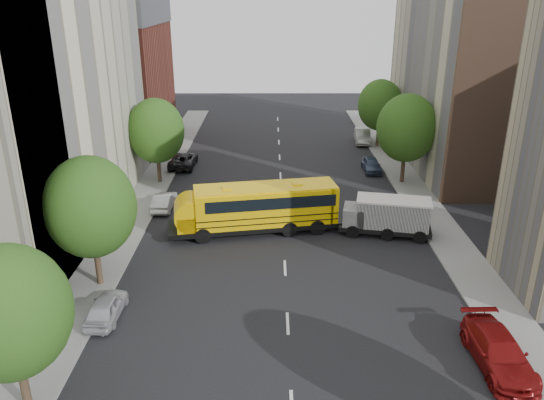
{
  "coord_description": "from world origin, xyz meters",
  "views": [
    {
      "loc": [
        -0.84,
        -31.45,
        16.17
      ],
      "look_at": [
        -0.81,
        2.0,
        3.02
      ],
      "focal_mm": 35.0,
      "sensor_mm": 36.0,
      "label": 1
    }
  ],
  "objects_px": {
    "street_tree_0": "(9,313)",
    "street_tree_5": "(380,105)",
    "street_tree_1": "(90,207)",
    "parked_car_3": "(499,352)",
    "street_tree_4": "(407,128)",
    "school_bus": "(254,206)",
    "parked_car_4": "(371,165)",
    "parked_car_2": "(183,160)",
    "street_tree_2": "(156,131)",
    "parked_car_5": "(362,136)",
    "parked_car_1": "(164,201)",
    "parked_car_0": "(106,307)",
    "safari_truck": "(386,216)"
  },
  "relations": [
    {
      "from": "parked_car_2",
      "to": "street_tree_5",
      "type": "bearing_deg",
      "value": -159.38
    },
    {
      "from": "street_tree_5",
      "to": "parked_car_2",
      "type": "relative_size",
      "value": 1.48
    },
    {
      "from": "street_tree_0",
      "to": "parked_car_4",
      "type": "distance_m",
      "value": 37.26
    },
    {
      "from": "parked_car_2",
      "to": "street_tree_4",
      "type": "bearing_deg",
      "value": 168.23
    },
    {
      "from": "street_tree_4",
      "to": "parked_car_5",
      "type": "xyz_separation_m",
      "value": [
        -1.4,
        13.78,
        -4.28
      ]
    },
    {
      "from": "street_tree_4",
      "to": "parked_car_1",
      "type": "height_order",
      "value": "street_tree_4"
    },
    {
      "from": "street_tree_2",
      "to": "parked_car_4",
      "type": "relative_size",
      "value": 1.98
    },
    {
      "from": "street_tree_4",
      "to": "parked_car_3",
      "type": "distance_m",
      "value": 25.76
    },
    {
      "from": "street_tree_2",
      "to": "street_tree_5",
      "type": "distance_m",
      "value": 25.06
    },
    {
      "from": "street_tree_2",
      "to": "parked_car_5",
      "type": "bearing_deg",
      "value": 33.79
    },
    {
      "from": "street_tree_0",
      "to": "street_tree_2",
      "type": "relative_size",
      "value": 0.96
    },
    {
      "from": "parked_car_1",
      "to": "parked_car_2",
      "type": "xyz_separation_m",
      "value": [
        -0.18,
        10.99,
        0.06
      ]
    },
    {
      "from": "street_tree_2",
      "to": "parked_car_1",
      "type": "relative_size",
      "value": 1.95
    },
    {
      "from": "parked_car_4",
      "to": "parked_car_2",
      "type": "bearing_deg",
      "value": 175.08
    },
    {
      "from": "street_tree_0",
      "to": "parked_car_4",
      "type": "bearing_deg",
      "value": 57.69
    },
    {
      "from": "parked_car_2",
      "to": "school_bus",
      "type": "bearing_deg",
      "value": 117.5
    },
    {
      "from": "street_tree_5",
      "to": "parked_car_0",
      "type": "distance_m",
      "value": 39.52
    },
    {
      "from": "parked_car_0",
      "to": "parked_car_4",
      "type": "height_order",
      "value": "parked_car_4"
    },
    {
      "from": "school_bus",
      "to": "parked_car_0",
      "type": "xyz_separation_m",
      "value": [
        -7.53,
        -10.94,
        -1.32
      ]
    },
    {
      "from": "street_tree_2",
      "to": "safari_truck",
      "type": "distance_m",
      "value": 21.62
    },
    {
      "from": "school_bus",
      "to": "parked_car_0",
      "type": "height_order",
      "value": "school_bus"
    },
    {
      "from": "parked_car_4",
      "to": "street_tree_1",
      "type": "bearing_deg",
      "value": -133.14
    },
    {
      "from": "street_tree_0",
      "to": "street_tree_2",
      "type": "bearing_deg",
      "value": 90.0
    },
    {
      "from": "street_tree_1",
      "to": "parked_car_3",
      "type": "distance_m",
      "value": 22.27
    },
    {
      "from": "parked_car_2",
      "to": "street_tree_0",
      "type": "bearing_deg",
      "value": 88.94
    },
    {
      "from": "street_tree_5",
      "to": "street_tree_0",
      "type": "bearing_deg",
      "value": -118.81
    },
    {
      "from": "school_bus",
      "to": "parked_car_4",
      "type": "height_order",
      "value": "school_bus"
    },
    {
      "from": "street_tree_1",
      "to": "parked_car_5",
      "type": "bearing_deg",
      "value": 57.05
    },
    {
      "from": "street_tree_2",
      "to": "parked_car_5",
      "type": "relative_size",
      "value": 1.6
    },
    {
      "from": "street_tree_1",
      "to": "parked_car_3",
      "type": "bearing_deg",
      "value": -19.66
    },
    {
      "from": "street_tree_0",
      "to": "parked_car_2",
      "type": "xyz_separation_m",
      "value": [
        1.4,
        32.81,
        -3.93
      ]
    },
    {
      "from": "safari_truck",
      "to": "parked_car_2",
      "type": "distance_m",
      "value": 23.16
    },
    {
      "from": "parked_car_5",
      "to": "parked_car_0",
      "type": "bearing_deg",
      "value": -113.46
    },
    {
      "from": "street_tree_1",
      "to": "parked_car_1",
      "type": "height_order",
      "value": "street_tree_1"
    },
    {
      "from": "street_tree_5",
      "to": "parked_car_5",
      "type": "xyz_separation_m",
      "value": [
        -1.4,
        1.78,
        -3.91
      ]
    },
    {
      "from": "school_bus",
      "to": "parked_car_1",
      "type": "xyz_separation_m",
      "value": [
        -7.35,
        4.37,
        -1.32
      ]
    },
    {
      "from": "parked_car_5",
      "to": "street_tree_0",
      "type": "bearing_deg",
      "value": -111.14
    },
    {
      "from": "street_tree_4",
      "to": "parked_car_4",
      "type": "bearing_deg",
      "value": 123.58
    },
    {
      "from": "school_bus",
      "to": "safari_truck",
      "type": "distance_m",
      "value": 9.39
    },
    {
      "from": "street_tree_0",
      "to": "street_tree_5",
      "type": "bearing_deg",
      "value": 61.19
    },
    {
      "from": "street_tree_1",
      "to": "safari_truck",
      "type": "xyz_separation_m",
      "value": [
        18.29,
        6.99,
        -3.51
      ]
    },
    {
      "from": "parked_car_3",
      "to": "parked_car_5",
      "type": "bearing_deg",
      "value": 88.45
    },
    {
      "from": "street_tree_2",
      "to": "parked_car_5",
      "type": "height_order",
      "value": "street_tree_2"
    },
    {
      "from": "street_tree_1",
      "to": "street_tree_2",
      "type": "distance_m",
      "value": 18.0
    },
    {
      "from": "street_tree_5",
      "to": "parked_car_4",
      "type": "distance_m",
      "value": 9.83
    },
    {
      "from": "street_tree_1",
      "to": "street_tree_2",
      "type": "xyz_separation_m",
      "value": [
        0.0,
        18.0,
        -0.12
      ]
    },
    {
      "from": "safari_truck",
      "to": "street_tree_5",
      "type": "bearing_deg",
      "value": 92.42
    },
    {
      "from": "street_tree_4",
      "to": "school_bus",
      "type": "bearing_deg",
      "value": -141.11
    },
    {
      "from": "street_tree_2",
      "to": "parked_car_3",
      "type": "height_order",
      "value": "street_tree_2"
    },
    {
      "from": "street_tree_1",
      "to": "parked_car_4",
      "type": "relative_size",
      "value": 2.03
    }
  ]
}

